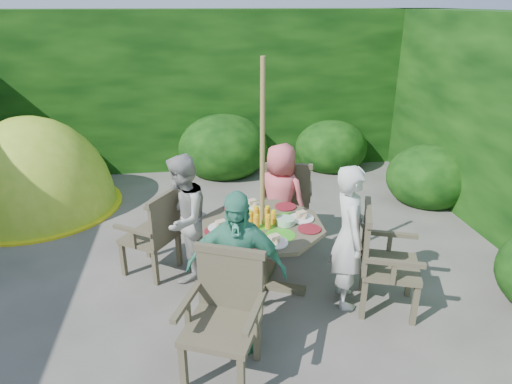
{
  "coord_description": "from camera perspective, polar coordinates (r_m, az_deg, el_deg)",
  "views": [
    {
      "loc": [
        0.13,
        -3.72,
        2.6
      ],
      "look_at": [
        0.72,
        0.43,
        0.85
      ],
      "focal_mm": 32.0,
      "sensor_mm": 36.0,
      "label": 1
    }
  ],
  "objects": [
    {
      "name": "ground",
      "position": [
        4.54,
        -8.44,
        -12.56
      ],
      "size": [
        60.0,
        60.0,
        0.0
      ],
      "primitive_type": "plane",
      "color": "#4D4A44",
      "rests_on": "ground"
    },
    {
      "name": "hedge_enclosure",
      "position": [
        5.23,
        -9.29,
        7.42
      ],
      "size": [
        9.0,
        9.0,
        2.5
      ],
      "color": "black",
      "rests_on": "ground"
    },
    {
      "name": "patio_table",
      "position": [
        4.3,
        0.81,
        -5.31
      ],
      "size": [
        1.57,
        1.57,
        0.83
      ],
      "rotation": [
        0.0,
        0.0,
        -0.41
      ],
      "color": "#3E3929",
      "rests_on": "ground"
    },
    {
      "name": "parasol_pole",
      "position": [
        4.08,
        0.79,
        1.09
      ],
      "size": [
        0.06,
        0.06,
        2.2
      ],
      "primitive_type": "cylinder",
      "rotation": [
        0.0,
        0.0,
        -0.41
      ],
      "color": "olive",
      "rests_on": "ground"
    },
    {
      "name": "garden_chair_right",
      "position": [
        4.23,
        15.41,
        -8.03
      ],
      "size": [
        0.65,
        0.69,
        0.93
      ],
      "rotation": [
        0.0,
        0.0,
        1.23
      ],
      "color": "#3E3929",
      "rests_on": "ground"
    },
    {
      "name": "garden_chair_left",
      "position": [
        4.71,
        -12.47,
        -4.91
      ],
      "size": [
        0.67,
        0.69,
        0.87
      ],
      "rotation": [
        0.0,
        0.0,
        -2.16
      ],
      "color": "#3E3929",
      "rests_on": "ground"
    },
    {
      "name": "garden_chair_back",
      "position": [
        5.3,
        3.88,
        -0.75
      ],
      "size": [
        0.66,
        0.61,
        0.93
      ],
      "rotation": [
        0.0,
        0.0,
        2.91
      ],
      "color": "#3E3929",
      "rests_on": "ground"
    },
    {
      "name": "garden_chair_front",
      "position": [
        3.46,
        -3.99,
        -14.92
      ],
      "size": [
        0.7,
        0.66,
        0.92
      ],
      "rotation": [
        0.0,
        0.0,
        -0.4
      ],
      "color": "#3E3929",
      "rests_on": "ground"
    },
    {
      "name": "child_right",
      "position": [
        4.15,
        11.55,
        -5.51
      ],
      "size": [
        0.37,
        0.52,
        1.34
      ],
      "primitive_type": "imported",
      "rotation": [
        0.0,
        0.0,
        1.47
      ],
      "color": "silver",
      "rests_on": "ground"
    },
    {
      "name": "child_left",
      "position": [
        4.51,
        -9.14,
        -3.32
      ],
      "size": [
        0.63,
        0.73,
        1.29
      ],
      "primitive_type": "imported",
      "rotation": [
        0.0,
        0.0,
        -1.84
      ],
      "color": "#A5A5A0",
      "rests_on": "ground"
    },
    {
      "name": "child_back",
      "position": [
        4.98,
        3.06,
        -0.81
      ],
      "size": [
        0.72,
        0.68,
        1.23
      ],
      "primitive_type": "imported",
      "rotation": [
        0.0,
        0.0,
        2.47
      ],
      "color": "#DF5C64",
      "rests_on": "ground"
    },
    {
      "name": "child_front",
      "position": [
        3.59,
        -2.5,
        -9.86
      ],
      "size": [
        0.84,
        0.5,
        1.35
      ],
      "primitive_type": "imported",
      "rotation": [
        0.0,
        0.0,
        -0.23
      ],
      "color": "#439E7C",
      "rests_on": "ground"
    },
    {
      "name": "dome_tent",
      "position": [
        6.89,
        -25.49,
        -1.81
      ],
      "size": [
        2.34,
        2.34,
        2.51
      ],
      "rotation": [
        0.0,
        0.0,
        -0.15
      ],
      "color": "#95C125",
      "rests_on": "ground"
    }
  ]
}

